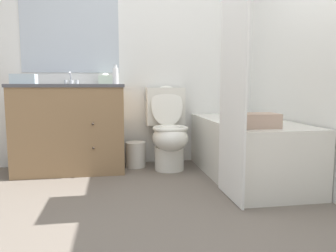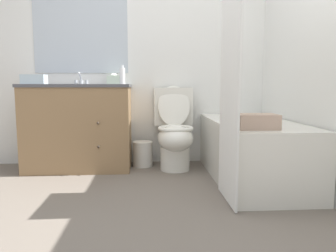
{
  "view_description": "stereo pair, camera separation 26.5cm",
  "coord_description": "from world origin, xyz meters",
  "px_view_note": "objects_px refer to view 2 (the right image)",
  "views": [
    {
      "loc": [
        -0.3,
        -1.84,
        0.83
      ],
      "look_at": [
        0.13,
        0.76,
        0.51
      ],
      "focal_mm": 35.0,
      "sensor_mm": 36.0,
      "label": 1
    },
    {
      "loc": [
        -0.04,
        -1.87,
        0.83
      ],
      "look_at": [
        0.13,
        0.76,
        0.51
      ],
      "focal_mm": 35.0,
      "sensor_mm": 36.0,
      "label": 2
    }
  ],
  "objects_px": {
    "sink_faucet": "(81,81)",
    "hand_towel_folded": "(34,79)",
    "bathtub": "(252,150)",
    "bath_towel_folded": "(256,121)",
    "wastebasket": "(143,154)",
    "toilet": "(175,131)",
    "soap_dispenser": "(122,76)",
    "tissue_box": "(114,80)",
    "vanity_cabinet": "(79,126)"
  },
  "relations": [
    {
      "from": "tissue_box",
      "to": "vanity_cabinet",
      "type": "bearing_deg",
      "value": -155.36
    },
    {
      "from": "toilet",
      "to": "hand_towel_folded",
      "type": "relative_size",
      "value": 3.93
    },
    {
      "from": "vanity_cabinet",
      "to": "sink_faucet",
      "type": "relative_size",
      "value": 7.3
    },
    {
      "from": "vanity_cabinet",
      "to": "toilet",
      "type": "relative_size",
      "value": 1.24
    },
    {
      "from": "soap_dispenser",
      "to": "wastebasket",
      "type": "bearing_deg",
      "value": 27.24
    },
    {
      "from": "tissue_box",
      "to": "soap_dispenser",
      "type": "relative_size",
      "value": 0.74
    },
    {
      "from": "bathtub",
      "to": "soap_dispenser",
      "type": "distance_m",
      "value": 1.42
    },
    {
      "from": "bathtub",
      "to": "bath_towel_folded",
      "type": "xyz_separation_m",
      "value": [
        -0.14,
        -0.51,
        0.31
      ]
    },
    {
      "from": "toilet",
      "to": "soap_dispenser",
      "type": "distance_m",
      "value": 0.75
    },
    {
      "from": "vanity_cabinet",
      "to": "bath_towel_folded",
      "type": "xyz_separation_m",
      "value": [
        1.46,
        -1.0,
        0.15
      ]
    },
    {
      "from": "bath_towel_folded",
      "to": "sink_faucet",
      "type": "bearing_deg",
      "value": 140.92
    },
    {
      "from": "wastebasket",
      "to": "soap_dispenser",
      "type": "bearing_deg",
      "value": -152.76
    },
    {
      "from": "vanity_cabinet",
      "to": "toilet",
      "type": "bearing_deg",
      "value": -3.36
    },
    {
      "from": "sink_faucet",
      "to": "soap_dispenser",
      "type": "distance_m",
      "value": 0.5
    },
    {
      "from": "vanity_cabinet",
      "to": "toilet",
      "type": "xyz_separation_m",
      "value": [
        0.96,
        -0.06,
        -0.05
      ]
    },
    {
      "from": "soap_dispenser",
      "to": "toilet",
      "type": "bearing_deg",
      "value": -2.31
    },
    {
      "from": "hand_towel_folded",
      "to": "tissue_box",
      "type": "bearing_deg",
      "value": 21.79
    },
    {
      "from": "soap_dispenser",
      "to": "hand_towel_folded",
      "type": "bearing_deg",
      "value": -173.48
    },
    {
      "from": "toilet",
      "to": "tissue_box",
      "type": "bearing_deg",
      "value": 160.92
    },
    {
      "from": "sink_faucet",
      "to": "wastebasket",
      "type": "xyz_separation_m",
      "value": [
        0.63,
        -0.12,
        -0.75
      ]
    },
    {
      "from": "toilet",
      "to": "bath_towel_folded",
      "type": "height_order",
      "value": "toilet"
    },
    {
      "from": "hand_towel_folded",
      "to": "bath_towel_folded",
      "type": "distance_m",
      "value": 2.06
    },
    {
      "from": "bathtub",
      "to": "wastebasket",
      "type": "distance_m",
      "value": 1.13
    },
    {
      "from": "soap_dispenser",
      "to": "hand_towel_folded",
      "type": "xyz_separation_m",
      "value": [
        -0.81,
        -0.09,
        -0.04
      ]
    },
    {
      "from": "wastebasket",
      "to": "toilet",
      "type": "bearing_deg",
      "value": -20.19
    },
    {
      "from": "hand_towel_folded",
      "to": "vanity_cabinet",
      "type": "bearing_deg",
      "value": 19.07
    },
    {
      "from": "wastebasket",
      "to": "bath_towel_folded",
      "type": "distance_m",
      "value": 1.42
    },
    {
      "from": "sink_faucet",
      "to": "wastebasket",
      "type": "height_order",
      "value": "sink_faucet"
    },
    {
      "from": "bathtub",
      "to": "hand_towel_folded",
      "type": "bearing_deg",
      "value": 169.7
    },
    {
      "from": "bathtub",
      "to": "toilet",
      "type": "bearing_deg",
      "value": 146.42
    },
    {
      "from": "vanity_cabinet",
      "to": "bath_towel_folded",
      "type": "distance_m",
      "value": 1.78
    },
    {
      "from": "sink_faucet",
      "to": "soap_dispenser",
      "type": "bearing_deg",
      "value": -26.66
    },
    {
      "from": "wastebasket",
      "to": "tissue_box",
      "type": "xyz_separation_m",
      "value": [
        -0.29,
        0.09,
        0.77
      ]
    },
    {
      "from": "sink_faucet",
      "to": "tissue_box",
      "type": "distance_m",
      "value": 0.34
    },
    {
      "from": "sink_faucet",
      "to": "tissue_box",
      "type": "height_order",
      "value": "sink_faucet"
    },
    {
      "from": "soap_dispenser",
      "to": "tissue_box",
      "type": "bearing_deg",
      "value": 117.75
    },
    {
      "from": "bathtub",
      "to": "soap_dispenser",
      "type": "xyz_separation_m",
      "value": [
        -1.16,
        0.45,
        0.67
      ]
    },
    {
      "from": "bathtub",
      "to": "wastebasket",
      "type": "bearing_deg",
      "value": 150.51
    },
    {
      "from": "vanity_cabinet",
      "to": "bathtub",
      "type": "height_order",
      "value": "vanity_cabinet"
    },
    {
      "from": "toilet",
      "to": "tissue_box",
      "type": "distance_m",
      "value": 0.83
    },
    {
      "from": "tissue_box",
      "to": "hand_towel_folded",
      "type": "bearing_deg",
      "value": -158.21
    },
    {
      "from": "toilet",
      "to": "bath_towel_folded",
      "type": "xyz_separation_m",
      "value": [
        0.51,
        -0.95,
        0.19
      ]
    },
    {
      "from": "tissue_box",
      "to": "bath_towel_folded",
      "type": "xyz_separation_m",
      "value": [
        1.12,
        -1.16,
        -0.32
      ]
    },
    {
      "from": "vanity_cabinet",
      "to": "sink_faucet",
      "type": "height_order",
      "value": "sink_faucet"
    },
    {
      "from": "hand_towel_folded",
      "to": "soap_dispenser",
      "type": "bearing_deg",
      "value": 6.52
    },
    {
      "from": "soap_dispenser",
      "to": "bathtub",
      "type": "bearing_deg",
      "value": -21.24
    },
    {
      "from": "vanity_cabinet",
      "to": "tissue_box",
      "type": "distance_m",
      "value": 0.6
    },
    {
      "from": "sink_faucet",
      "to": "vanity_cabinet",
      "type": "bearing_deg",
      "value": -90.0
    },
    {
      "from": "wastebasket",
      "to": "tissue_box",
      "type": "distance_m",
      "value": 0.83
    },
    {
      "from": "sink_faucet",
      "to": "hand_towel_folded",
      "type": "xyz_separation_m",
      "value": [
        -0.37,
        -0.32,
        0.01
      ]
    }
  ]
}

